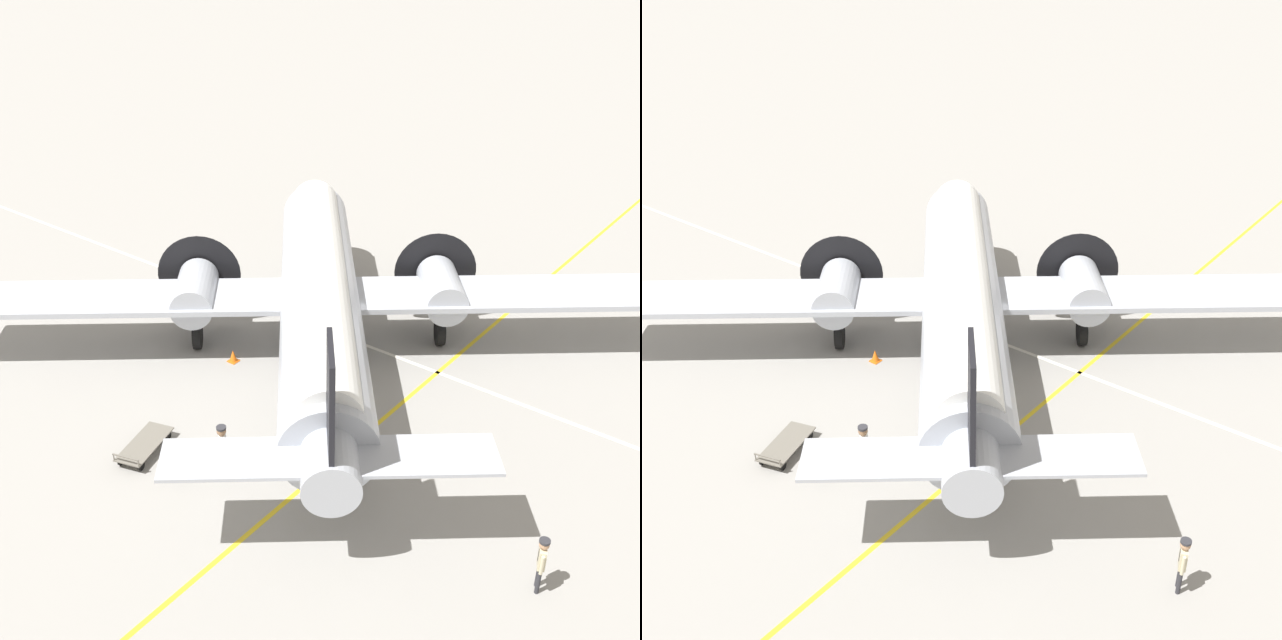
{
  "view_description": "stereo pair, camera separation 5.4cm",
  "coord_description": "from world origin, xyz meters",
  "views": [
    {
      "loc": [
        19.84,
        15.22,
        15.74
      ],
      "look_at": [
        0.0,
        0.0,
        1.81
      ],
      "focal_mm": 45.0,
      "sensor_mm": 36.0,
      "label": 1
    },
    {
      "loc": [
        19.81,
        15.26,
        15.74
      ],
      "look_at": [
        0.0,
        0.0,
        1.81
      ],
      "focal_mm": 45.0,
      "sensor_mm": 36.0,
      "label": 2
    }
  ],
  "objects": [
    {
      "name": "airliner_main",
      "position": [
        -0.35,
        -0.29,
        2.64
      ],
      "size": [
        20.82,
        22.68,
        6.17
      ],
      "rotation": [
        0.0,
        0.0,
        3.82
      ],
      "color": "#ADB2BC",
      "rests_on": "ground_plane"
    },
    {
      "name": "crew_foreground",
      "position": [
        5.16,
        10.83,
        1.04
      ],
      "size": [
        0.52,
        0.37,
        1.66
      ],
      "rotation": [
        0.0,
        0.0,
        -2.72
      ],
      "color": "#2D2D33",
      "rests_on": "ground_plane"
    },
    {
      "name": "traffic_cone",
      "position": [
        1.86,
        -2.6,
        0.22
      ],
      "size": [
        0.36,
        0.36,
        0.47
      ],
      "color": "orange",
      "rests_on": "ground_plane"
    },
    {
      "name": "suitcase_upright_spare",
      "position": [
        7.58,
        0.5,
        0.3
      ],
      "size": [
        0.36,
        0.19,
        0.64
      ],
      "color": "#232328",
      "rests_on": "ground_plane"
    },
    {
      "name": "passenger_boarding",
      "position": [
        6.73,
        1.56,
        1.11
      ],
      "size": [
        0.51,
        0.41,
        1.77
      ],
      "rotation": [
        0.0,
        0.0,
        3.76
      ],
      "color": "#2D2D33",
      "rests_on": "ground_plane"
    },
    {
      "name": "baggage_cart",
      "position": [
        7.45,
        -1.15,
        0.27
      ],
      "size": [
        2.28,
        1.49,
        0.56
      ],
      "rotation": [
        0.0,
        0.0,
        3.44
      ],
      "color": "#6B665B",
      "rests_on": "ground_plane"
    },
    {
      "name": "apron_line_northsouth",
      "position": [
        -2.07,
        0.0,
        0.0
      ],
      "size": [
        0.16,
        120.0,
        0.01
      ],
      "color": "silver",
      "rests_on": "ground_plane"
    },
    {
      "name": "suitcase_near_door",
      "position": [
        7.42,
        0.7,
        0.29
      ],
      "size": [
        0.43,
        0.18,
        0.62
      ],
      "color": "#232328",
      "rests_on": "ground_plane"
    },
    {
      "name": "apron_line_eastwest",
      "position": [
        0.0,
        3.78,
        0.0
      ],
      "size": [
        120.0,
        0.16,
        0.01
      ],
      "color": "gold",
      "rests_on": "ground_plane"
    },
    {
      "name": "ground_plane",
      "position": [
        0.0,
        0.0,
        0.0
      ],
      "size": [
        300.0,
        300.0,
        0.0
      ],
      "primitive_type": "plane",
      "color": "gray"
    }
  ]
}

